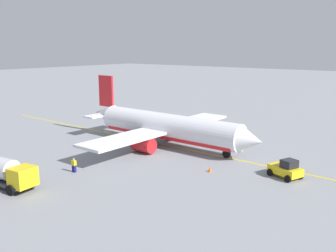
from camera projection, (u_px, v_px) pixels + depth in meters
ground_plane at (168, 146)px, 56.34m from camera, size 400.00×400.00×0.00m
airplane at (166, 127)px, 56.06m from camera, size 31.52×29.44×9.83m
pushback_tug at (286, 169)px, 42.34m from camera, size 4.07×3.34×2.20m
refueling_worker at (74, 165)px, 44.25m from camera, size 0.54×0.40×1.71m
safety_cone_nose at (210, 170)px, 44.45m from camera, size 0.51×0.51×0.57m
taxi_line_marking at (168, 145)px, 56.34m from camera, size 81.13×1.55×0.01m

